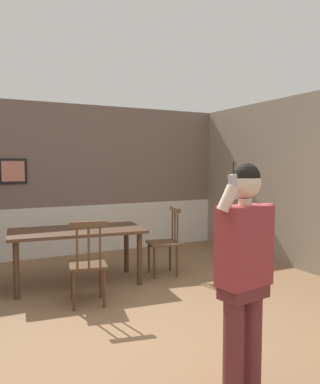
% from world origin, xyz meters
% --- Properties ---
extents(ground_plane, '(8.01, 8.01, 0.00)m').
position_xyz_m(ground_plane, '(0.00, 0.00, 0.00)').
color(ground_plane, '#846042').
extents(room_back_partition, '(6.21, 0.17, 2.63)m').
position_xyz_m(room_back_partition, '(-0.00, 3.65, 1.27)').
color(room_back_partition, '#756056').
rests_on(room_back_partition, ground_plane).
extents(dining_table, '(1.80, 1.02, 0.74)m').
position_xyz_m(dining_table, '(-0.13, 1.94, 0.65)').
color(dining_table, '#4C3323').
rests_on(dining_table, ground_plane).
extents(chair_near_window, '(0.48, 0.48, 0.98)m').
position_xyz_m(chair_near_window, '(-0.21, 1.13, 0.48)').
color(chair_near_window, '#513823').
rests_on(chair_near_window, ground_plane).
extents(chair_at_table_head, '(0.48, 0.48, 0.98)m').
position_xyz_m(chair_at_table_head, '(1.11, 1.80, 0.48)').
color(chair_at_table_head, '#513823').
rests_on(chair_at_table_head, ground_plane).
extents(person_figure, '(0.53, 0.25, 1.62)m').
position_xyz_m(person_figure, '(0.29, -0.97, 0.91)').
color(person_figure, brown).
rests_on(person_figure, ground_plane).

